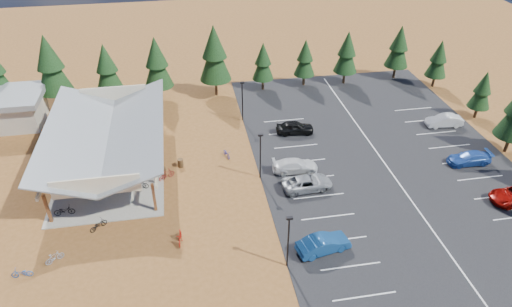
% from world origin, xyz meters
% --- Properties ---
extents(ground, '(140.00, 140.00, 0.00)m').
position_xyz_m(ground, '(0.00, 0.00, 0.00)').
color(ground, brown).
rests_on(ground, ground).
extents(asphalt_lot, '(27.00, 44.00, 0.04)m').
position_xyz_m(asphalt_lot, '(18.50, 3.00, 0.02)').
color(asphalt_lot, black).
rests_on(asphalt_lot, ground).
extents(concrete_pad, '(10.60, 18.60, 0.10)m').
position_xyz_m(concrete_pad, '(-10.00, 7.00, 0.05)').
color(concrete_pad, gray).
rests_on(concrete_pad, ground).
extents(bike_pavilion, '(11.65, 19.40, 4.97)m').
position_xyz_m(bike_pavilion, '(-10.00, 7.00, 3.82)').
color(bike_pavilion, '#583319').
rests_on(bike_pavilion, concrete_pad).
extents(lamp_post_0, '(0.50, 0.25, 5.14)m').
position_xyz_m(lamp_post_0, '(5.00, -10.00, 2.98)').
color(lamp_post_0, black).
rests_on(lamp_post_0, ground).
extents(lamp_post_1, '(0.50, 0.25, 5.14)m').
position_xyz_m(lamp_post_1, '(5.00, 2.00, 2.98)').
color(lamp_post_1, black).
rests_on(lamp_post_1, ground).
extents(lamp_post_2, '(0.50, 0.25, 5.14)m').
position_xyz_m(lamp_post_2, '(5.00, 14.00, 2.98)').
color(lamp_post_2, black).
rests_on(lamp_post_2, ground).
extents(trash_bin_0, '(0.60, 0.60, 0.90)m').
position_xyz_m(trash_bin_0, '(-2.89, 5.35, 0.45)').
color(trash_bin_0, '#432E18').
rests_on(trash_bin_0, ground).
extents(trash_bin_1, '(0.60, 0.60, 0.90)m').
position_xyz_m(trash_bin_1, '(-4.69, 4.09, 0.45)').
color(trash_bin_1, '#432E18').
rests_on(trash_bin_1, ground).
extents(pine_1, '(4.18, 4.18, 9.74)m').
position_xyz_m(pine_1, '(-17.63, 21.27, 5.95)').
color(pine_1, '#382314').
rests_on(pine_1, ground).
extents(pine_2, '(3.48, 3.48, 8.11)m').
position_xyz_m(pine_2, '(-11.11, 21.45, 4.95)').
color(pine_2, '#382314').
rests_on(pine_2, ground).
extents(pine_3, '(3.73, 3.73, 8.69)m').
position_xyz_m(pine_3, '(-4.88, 21.23, 5.31)').
color(pine_3, '#382314').
rests_on(pine_3, ground).
extents(pine_4, '(4.16, 4.16, 9.70)m').
position_xyz_m(pine_4, '(2.52, 21.44, 5.93)').
color(pine_4, '#382314').
rests_on(pine_4, ground).
extents(pine_5, '(2.89, 2.89, 6.74)m').
position_xyz_m(pine_5, '(9.05, 22.13, 4.11)').
color(pine_5, '#382314').
rests_on(pine_5, ground).
extents(pine_6, '(2.87, 2.87, 6.69)m').
position_xyz_m(pine_6, '(14.97, 22.49, 4.08)').
color(pine_6, '#382314').
rests_on(pine_6, ground).
extents(pine_7, '(3.27, 3.27, 7.62)m').
position_xyz_m(pine_7, '(20.76, 22.09, 4.65)').
color(pine_7, '#382314').
rests_on(pine_7, ground).
extents(pine_8, '(3.35, 3.35, 7.79)m').
position_xyz_m(pine_8, '(28.58, 22.61, 4.76)').
color(pine_8, '#382314').
rests_on(pine_8, ground).
extents(pine_12, '(2.64, 2.64, 6.15)m').
position_xyz_m(pine_12, '(33.59, 9.72, 3.75)').
color(pine_12, '#382314').
rests_on(pine_12, ground).
extents(pine_13, '(2.89, 2.89, 6.73)m').
position_xyz_m(pine_13, '(32.80, 18.97, 4.10)').
color(pine_13, '#382314').
rests_on(pine_13, ground).
extents(bike_0, '(1.87, 0.71, 0.97)m').
position_xyz_m(bike_0, '(-13.54, -0.67, 0.59)').
color(bike_0, black).
rests_on(bike_0, concrete_pad).
extents(bike_1, '(1.72, 0.51, 1.03)m').
position_xyz_m(bike_1, '(-12.32, 4.57, 0.62)').
color(bike_1, gray).
rests_on(bike_1, concrete_pad).
extents(bike_2, '(1.71, 0.78, 0.87)m').
position_xyz_m(bike_2, '(-12.11, 9.63, 0.53)').
color(bike_2, navy).
rests_on(bike_2, concrete_pad).
extents(bike_3, '(1.51, 0.49, 0.90)m').
position_xyz_m(bike_3, '(-12.51, 13.89, 0.55)').
color(bike_3, '#9A371F').
rests_on(bike_3, concrete_pad).
extents(bike_4, '(1.98, 1.05, 0.99)m').
position_xyz_m(bike_4, '(-7.00, 2.17, 0.59)').
color(bike_4, black).
rests_on(bike_4, concrete_pad).
extents(bike_5, '(1.80, 1.02, 1.04)m').
position_xyz_m(bike_5, '(-7.82, 3.84, 0.62)').
color(bike_5, gray).
rests_on(bike_5, concrete_pad).
extents(bike_6, '(1.68, 1.05, 0.83)m').
position_xyz_m(bike_6, '(-6.34, 7.52, 0.52)').
color(bike_6, navy).
rests_on(bike_6, concrete_pad).
extents(bike_7, '(1.83, 1.07, 1.06)m').
position_xyz_m(bike_7, '(-8.21, 12.19, 0.63)').
color(bike_7, maroon).
rests_on(bike_7, concrete_pad).
extents(bike_9, '(1.54, 1.25, 0.94)m').
position_xyz_m(bike_9, '(-13.38, -6.37, 0.47)').
color(bike_9, '#9D9FA6').
rests_on(bike_9, ground).
extents(bike_10, '(1.64, 0.60, 0.86)m').
position_xyz_m(bike_10, '(-15.57, -7.61, 0.43)').
color(bike_10, '#13479E').
rests_on(bike_10, ground).
extents(bike_11, '(0.72, 1.87, 1.10)m').
position_xyz_m(bike_11, '(-3.33, -5.87, 0.55)').
color(bike_11, '#9D1209').
rests_on(bike_11, ground).
extents(bike_12, '(1.70, 1.58, 0.90)m').
position_xyz_m(bike_12, '(-10.34, -3.00, 0.45)').
color(bike_12, black).
rests_on(bike_12, ground).
extents(bike_14, '(0.99, 1.66, 0.82)m').
position_xyz_m(bike_14, '(2.10, 6.34, 0.41)').
color(bike_14, '#1A1B92').
rests_on(bike_14, ground).
extents(bike_15, '(1.79, 1.44, 1.09)m').
position_xyz_m(bike_15, '(-4.34, 3.36, 0.55)').
color(bike_15, maroon).
rests_on(bike_15, ground).
extents(car_1, '(4.78, 2.45, 1.50)m').
position_xyz_m(car_1, '(8.31, -8.94, 0.79)').
color(car_1, navy).
rests_on(car_1, asphalt_lot).
extents(car_2, '(5.09, 2.58, 1.38)m').
position_xyz_m(car_2, '(9.19, -0.64, 0.73)').
color(car_2, gray).
rests_on(car_2, asphalt_lot).
extents(car_3, '(4.79, 2.17, 1.36)m').
position_xyz_m(car_3, '(8.75, 2.44, 0.72)').
color(car_3, silver).
rests_on(car_3, asphalt_lot).
extents(car_4, '(4.51, 2.17, 1.48)m').
position_xyz_m(car_4, '(10.56, 9.86, 0.78)').
color(car_4, black).
rests_on(car_4, asphalt_lot).
extents(car_7, '(4.63, 2.01, 1.32)m').
position_xyz_m(car_7, '(27.18, 0.61, 0.70)').
color(car_7, '#224A9E').
rests_on(car_7, asphalt_lot).
extents(car_9, '(4.43, 1.84, 1.43)m').
position_xyz_m(car_9, '(28.60, 8.38, 0.75)').
color(car_9, silver).
rests_on(car_9, asphalt_lot).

